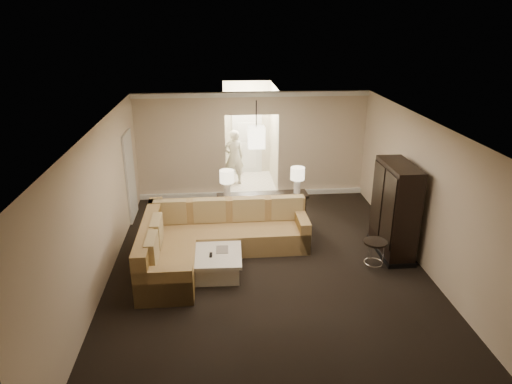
{
  "coord_description": "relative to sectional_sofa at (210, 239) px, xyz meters",
  "views": [
    {
      "loc": [
        -0.89,
        -7.54,
        4.58
      ],
      "look_at": [
        -0.13,
        1.2,
        1.17
      ],
      "focal_mm": 32.0,
      "sensor_mm": 36.0,
      "label": 1
    }
  ],
  "objects": [
    {
      "name": "drink_table",
      "position": [
        3.17,
        -0.69,
        0.01
      ],
      "size": [
        0.45,
        0.45,
        0.56
      ],
      "rotation": [
        0.0,
        0.0,
        -0.19
      ],
      "color": "black",
      "rests_on": "ground"
    },
    {
      "name": "table_lamp_right",
      "position": [
        1.99,
        1.36,
        0.81
      ],
      "size": [
        0.32,
        0.32,
        0.61
      ],
      "color": "white",
      "rests_on": "console_table"
    },
    {
      "name": "armoire",
      "position": [
        3.71,
        -0.13,
        0.52
      ],
      "size": [
        0.57,
        1.33,
        1.91
      ],
      "color": "black",
      "rests_on": "ground"
    },
    {
      "name": "foyer",
      "position": [
        1.12,
        4.67,
        0.91
      ],
      "size": [
        1.44,
        2.02,
        2.8
      ],
      "color": "silver",
      "rests_on": "ground"
    },
    {
      "name": "crown_molding",
      "position": [
        1.12,
        3.28,
        2.34
      ],
      "size": [
        6.0,
        0.1,
        0.12
      ],
      "primitive_type": "cube",
      "color": "white",
      "rests_on": "wall_back"
    },
    {
      "name": "wall_front",
      "position": [
        1.12,
        -4.67,
        1.01
      ],
      "size": [
        6.0,
        0.04,
        2.8
      ],
      "primitive_type": "cube",
      "color": "beige",
      "rests_on": "ground"
    },
    {
      "name": "baseboard",
      "position": [
        1.12,
        3.28,
        -0.33
      ],
      "size": [
        6.0,
        0.1,
        0.12
      ],
      "primitive_type": "cube",
      "color": "white",
      "rests_on": "ground"
    },
    {
      "name": "wall_right",
      "position": [
        4.12,
        -0.67,
        1.01
      ],
      "size": [
        0.04,
        8.0,
        2.8
      ],
      "primitive_type": "cube",
      "color": "beige",
      "rests_on": "ground"
    },
    {
      "name": "ceiling",
      "position": [
        1.12,
        -0.67,
        2.41
      ],
      "size": [
        6.0,
        8.0,
        0.02
      ],
      "primitive_type": "cube",
      "color": "white",
      "rests_on": "wall_back"
    },
    {
      "name": "coffee_table",
      "position": [
        0.09,
        -0.65,
        -0.18
      ],
      "size": [
        1.07,
        1.07,
        0.43
      ],
      "rotation": [
        0.0,
        0.0,
        -0.03
      ],
      "color": "silver",
      "rests_on": "ground"
    },
    {
      "name": "wall_back",
      "position": [
        1.12,
        3.33,
        1.01
      ],
      "size": [
        6.0,
        0.04,
        2.8
      ],
      "primitive_type": "cube",
      "color": "beige",
      "rests_on": "ground"
    },
    {
      "name": "wall_left",
      "position": [
        -1.88,
        -0.67,
        1.01
      ],
      "size": [
        0.04,
        8.0,
        2.8
      ],
      "primitive_type": "cube",
      "color": "beige",
      "rests_on": "ground"
    },
    {
      "name": "sectional_sofa",
      "position": [
        0.0,
        0.0,
        0.0
      ],
      "size": [
        3.3,
        2.64,
        0.99
      ],
      "rotation": [
        0.0,
        0.0,
        0.0
      ],
      "color": "brown",
      "rests_on": "ground"
    },
    {
      "name": "ground",
      "position": [
        1.12,
        -0.67,
        -0.39
      ],
      "size": [
        8.0,
        8.0,
        0.0
      ],
      "primitive_type": "plane",
      "color": "black",
      "rests_on": "ground"
    },
    {
      "name": "side_door",
      "position": [
        -1.85,
        2.13,
        0.66
      ],
      "size": [
        0.05,
        0.9,
        2.1
      ],
      "primitive_type": "cube",
      "color": "silver",
      "rests_on": "ground"
    },
    {
      "name": "table_lamp_left",
      "position": [
        0.4,
        1.3,
        0.81
      ],
      "size": [
        0.32,
        0.32,
        0.61
      ],
      "color": "white",
      "rests_on": "console_table"
    },
    {
      "name": "console_table",
      "position": [
        1.2,
        1.33,
        0.08
      ],
      "size": [
        2.08,
        0.55,
        0.8
      ],
      "rotation": [
        0.0,
        0.0,
        0.04
      ],
      "color": "black",
      "rests_on": "ground"
    },
    {
      "name": "person",
      "position": [
        0.67,
        4.26,
        0.49
      ],
      "size": [
        0.72,
        0.56,
        1.77
      ],
      "primitive_type": "imported",
      "rotation": [
        0.0,
        0.0,
        3.36
      ],
      "color": "beige",
      "rests_on": "ground"
    },
    {
      "name": "pendant_light",
      "position": [
        1.12,
        2.03,
        1.56
      ],
      "size": [
        0.38,
        0.38,
        1.09
      ],
      "color": "black",
      "rests_on": "ceiling"
    }
  ]
}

